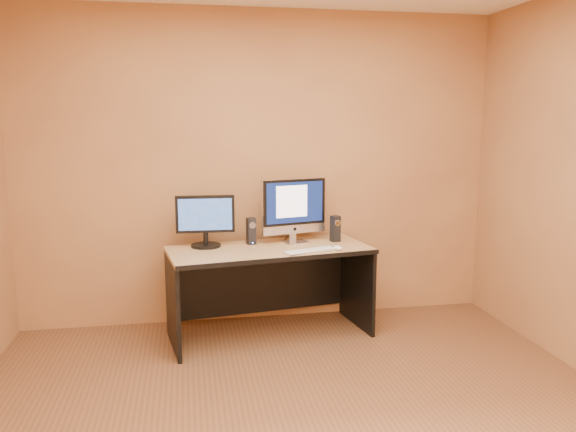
{
  "coord_description": "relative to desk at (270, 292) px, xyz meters",
  "views": [
    {
      "loc": [
        -0.62,
        -2.68,
        1.7
      ],
      "look_at": [
        0.13,
        1.45,
        0.98
      ],
      "focal_mm": 35.0,
      "sensor_mm": 36.0,
      "label": 1
    }
  ],
  "objects": [
    {
      "name": "speaker_right",
      "position": [
        0.57,
        0.14,
        0.47
      ],
      "size": [
        0.08,
        0.09,
        0.21
      ],
      "primitive_type": null,
      "rotation": [
        0.0,
        0.0,
        0.28
      ],
      "color": "black",
      "rests_on": "desk"
    },
    {
      "name": "imac",
      "position": [
        0.23,
        0.16,
        0.63
      ],
      "size": [
        0.59,
        0.33,
        0.53
      ],
      "primitive_type": null,
      "rotation": [
        0.0,
        0.0,
        0.24
      ],
      "color": "silver",
      "rests_on": "desk"
    },
    {
      "name": "mouse",
      "position": [
        0.51,
        -0.16,
        0.38
      ],
      "size": [
        0.07,
        0.11,
        0.03
      ],
      "primitive_type": "ellipsoid",
      "rotation": [
        0.0,
        0.0,
        0.18
      ],
      "color": "white",
      "rests_on": "desk"
    },
    {
      "name": "cable_b",
      "position": [
        0.18,
        0.29,
        0.36
      ],
      "size": [
        0.07,
        0.17,
        0.01
      ],
      "primitive_type": "cylinder",
      "rotation": [
        1.57,
        0.0,
        -0.36
      ],
      "color": "black",
      "rests_on": "desk"
    },
    {
      "name": "desk",
      "position": [
        0.0,
        0.0,
        0.0
      ],
      "size": [
        1.64,
        0.9,
        0.72
      ],
      "primitive_type": null,
      "rotation": [
        0.0,
        0.0,
        0.15
      ],
      "color": "tan",
      "rests_on": "ground"
    },
    {
      "name": "walls",
      "position": [
        -0.01,
        -1.55,
        0.94
      ],
      "size": [
        4.0,
        4.0,
        2.6
      ],
      "primitive_type": null,
      "color": "#A67643",
      "rests_on": "ground"
    },
    {
      "name": "second_monitor",
      "position": [
        -0.49,
        0.13,
        0.56
      ],
      "size": [
        0.47,
        0.25,
        0.41
      ],
      "primitive_type": null,
      "rotation": [
        0.0,
        0.0,
        -0.04
      ],
      "color": "black",
      "rests_on": "desk"
    },
    {
      "name": "speaker_left",
      "position": [
        -0.12,
        0.16,
        0.47
      ],
      "size": [
        0.08,
        0.08,
        0.21
      ],
      "primitive_type": null,
      "rotation": [
        0.0,
        0.0,
        0.19
      ],
      "color": "black",
      "rests_on": "desk"
    },
    {
      "name": "keyboard",
      "position": [
        0.28,
        -0.19,
        0.37
      ],
      "size": [
        0.43,
        0.25,
        0.02
      ],
      "primitive_type": "cube",
      "rotation": [
        0.0,
        0.0,
        0.34
      ],
      "color": "silver",
      "rests_on": "desk"
    },
    {
      "name": "cable_a",
      "position": [
        0.27,
        0.26,
        0.36
      ],
      "size": [
        0.1,
        0.2,
        0.01
      ],
      "primitive_type": "cylinder",
      "rotation": [
        1.57,
        0.0,
        0.45
      ],
      "color": "black",
      "rests_on": "desk"
    }
  ]
}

